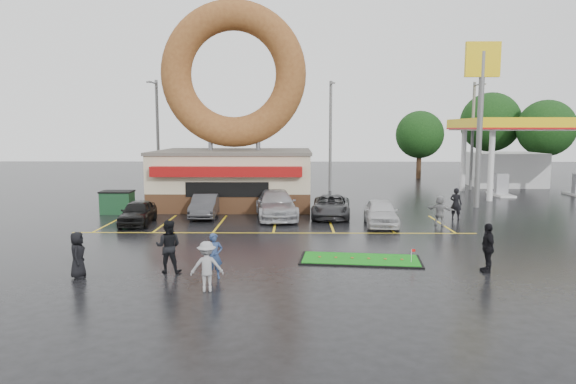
{
  "coord_description": "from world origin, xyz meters",
  "views": [
    {
      "loc": [
        1.03,
        -21.48,
        5.09
      ],
      "look_at": [
        0.74,
        2.11,
        2.2
      ],
      "focal_mm": 32.0,
      "sensor_mm": 36.0,
      "label": 1
    }
  ],
  "objects_px": {
    "person_blue": "(214,256)",
    "putting_green": "(360,259)",
    "streetlight_right": "(473,133)",
    "car_black": "(138,212)",
    "car_grey": "(331,206)",
    "shell_sign": "(481,93)",
    "car_silver": "(276,204)",
    "streetlight_left": "(157,133)",
    "car_dgrey": "(205,206)",
    "donut_shop": "(234,139)",
    "car_white": "(381,212)",
    "person_cameraman": "(488,248)",
    "dumpster": "(117,203)",
    "gas_station": "(525,146)",
    "streetlight_mid": "(330,133)"
  },
  "relations": [
    {
      "from": "person_blue",
      "to": "putting_green",
      "type": "height_order",
      "value": "person_blue"
    },
    {
      "from": "streetlight_mid",
      "to": "dumpster",
      "type": "bearing_deg",
      "value": -139.57
    },
    {
      "from": "streetlight_mid",
      "to": "dumpster",
      "type": "height_order",
      "value": "streetlight_mid"
    },
    {
      "from": "person_cameraman",
      "to": "donut_shop",
      "type": "bearing_deg",
      "value": -144.58
    },
    {
      "from": "streetlight_mid",
      "to": "car_grey",
      "type": "distance_m",
      "value": 13.59
    },
    {
      "from": "shell_sign",
      "to": "car_silver",
      "type": "relative_size",
      "value": 1.96
    },
    {
      "from": "streetlight_left",
      "to": "putting_green",
      "type": "xyz_separation_m",
      "value": [
        13.62,
        -21.81,
        -4.74
      ]
    },
    {
      "from": "streetlight_left",
      "to": "car_dgrey",
      "type": "bearing_deg",
      "value": -63.9
    },
    {
      "from": "shell_sign",
      "to": "car_black",
      "type": "relative_size",
      "value": 2.77
    },
    {
      "from": "car_silver",
      "to": "shell_sign",
      "type": "bearing_deg",
      "value": 10.9
    },
    {
      "from": "streetlight_mid",
      "to": "streetlight_right",
      "type": "height_order",
      "value": "same"
    },
    {
      "from": "streetlight_right",
      "to": "streetlight_mid",
      "type": "bearing_deg",
      "value": -175.24
    },
    {
      "from": "car_white",
      "to": "dumpster",
      "type": "height_order",
      "value": "car_white"
    },
    {
      "from": "person_blue",
      "to": "dumpster",
      "type": "xyz_separation_m",
      "value": [
        -8.03,
        13.61,
        -0.14
      ]
    },
    {
      "from": "car_dgrey",
      "to": "car_white",
      "type": "relative_size",
      "value": 0.98
    },
    {
      "from": "car_black",
      "to": "car_grey",
      "type": "relative_size",
      "value": 0.83
    },
    {
      "from": "gas_station",
      "to": "car_grey",
      "type": "bearing_deg",
      "value": -142.44
    },
    {
      "from": "car_black",
      "to": "car_silver",
      "type": "relative_size",
      "value": 0.71
    },
    {
      "from": "streetlight_right",
      "to": "car_black",
      "type": "bearing_deg",
      "value": -145.09
    },
    {
      "from": "streetlight_right",
      "to": "car_silver",
      "type": "distance_m",
      "value": 21.74
    },
    {
      "from": "car_dgrey",
      "to": "person_cameraman",
      "type": "height_order",
      "value": "person_cameraman"
    },
    {
      "from": "gas_station",
      "to": "putting_green",
      "type": "bearing_deg",
      "value": -125.66
    },
    {
      "from": "car_black",
      "to": "car_white",
      "type": "relative_size",
      "value": 0.93
    },
    {
      "from": "car_black",
      "to": "car_dgrey",
      "type": "height_order",
      "value": "car_dgrey"
    },
    {
      "from": "dumpster",
      "to": "putting_green",
      "type": "bearing_deg",
      "value": -39.67
    },
    {
      "from": "putting_green",
      "to": "dumpster",
      "type": "bearing_deg",
      "value": 140.23
    },
    {
      "from": "car_white",
      "to": "shell_sign",
      "type": "bearing_deg",
      "value": 45.5
    },
    {
      "from": "streetlight_mid",
      "to": "putting_green",
      "type": "height_order",
      "value": "streetlight_mid"
    },
    {
      "from": "car_white",
      "to": "putting_green",
      "type": "height_order",
      "value": "car_white"
    },
    {
      "from": "car_white",
      "to": "person_blue",
      "type": "relative_size",
      "value": 2.62
    },
    {
      "from": "car_silver",
      "to": "car_white",
      "type": "xyz_separation_m",
      "value": [
        5.66,
        -2.33,
        -0.08
      ]
    },
    {
      "from": "gas_station",
      "to": "car_black",
      "type": "height_order",
      "value": "gas_station"
    },
    {
      "from": "car_black",
      "to": "dumpster",
      "type": "xyz_separation_m",
      "value": [
        -2.35,
        3.62,
        -0.0
      ]
    },
    {
      "from": "putting_green",
      "to": "shell_sign",
      "type": "bearing_deg",
      "value": 55.97
    },
    {
      "from": "streetlight_right",
      "to": "car_dgrey",
      "type": "xyz_separation_m",
      "value": [
        -20.16,
        -13.93,
        -4.12
      ]
    },
    {
      "from": "donut_shop",
      "to": "streetlight_right",
      "type": "bearing_deg",
      "value": 25.21
    },
    {
      "from": "person_cameraman",
      "to": "putting_green",
      "type": "xyz_separation_m",
      "value": [
        -4.34,
        1.55,
        -0.85
      ]
    },
    {
      "from": "car_black",
      "to": "streetlight_mid",
      "type": "bearing_deg",
      "value": 49.38
    },
    {
      "from": "car_black",
      "to": "putting_green",
      "type": "height_order",
      "value": "car_black"
    },
    {
      "from": "car_white",
      "to": "car_grey",
      "type": "bearing_deg",
      "value": 137.82
    },
    {
      "from": "car_white",
      "to": "dumpster",
      "type": "distance_m",
      "value": 15.82
    },
    {
      "from": "person_cameraman",
      "to": "putting_green",
      "type": "height_order",
      "value": "person_cameraman"
    },
    {
      "from": "car_grey",
      "to": "streetlight_left",
      "type": "bearing_deg",
      "value": 143.4
    },
    {
      "from": "streetlight_right",
      "to": "gas_station",
      "type": "bearing_deg",
      "value": -13.75
    },
    {
      "from": "gas_station",
      "to": "streetlight_right",
      "type": "distance_m",
      "value": 4.26
    },
    {
      "from": "person_blue",
      "to": "gas_station",
      "type": "bearing_deg",
      "value": 31.75
    },
    {
      "from": "person_cameraman",
      "to": "shell_sign",
      "type": "bearing_deg",
      "value": 163.6
    },
    {
      "from": "donut_shop",
      "to": "shell_sign",
      "type": "bearing_deg",
      "value": -3.47
    },
    {
      "from": "gas_station",
      "to": "streetlight_right",
      "type": "bearing_deg",
      "value": 166.25
    },
    {
      "from": "car_grey",
      "to": "car_black",
      "type": "bearing_deg",
      "value": -161.67
    }
  ]
}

